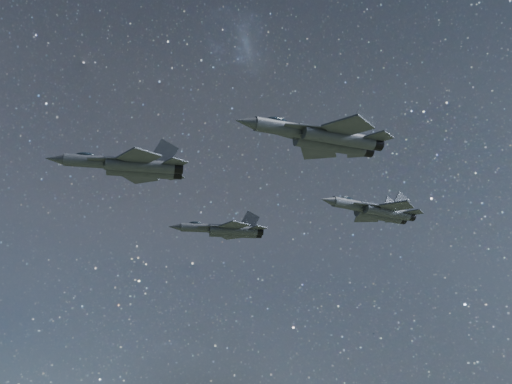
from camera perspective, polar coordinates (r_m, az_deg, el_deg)
jet_lead at (r=83.29m, az=-11.97°, el=2.46°), size 19.03×12.66×4.84m
jet_left at (r=102.50m, az=-2.92°, el=-3.63°), size 16.59×10.92×4.26m
jet_right at (r=73.37m, az=6.40°, el=5.23°), size 19.88×13.73×4.99m
jet_slot at (r=93.27m, az=11.32°, el=-1.75°), size 17.51×12.43×4.45m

